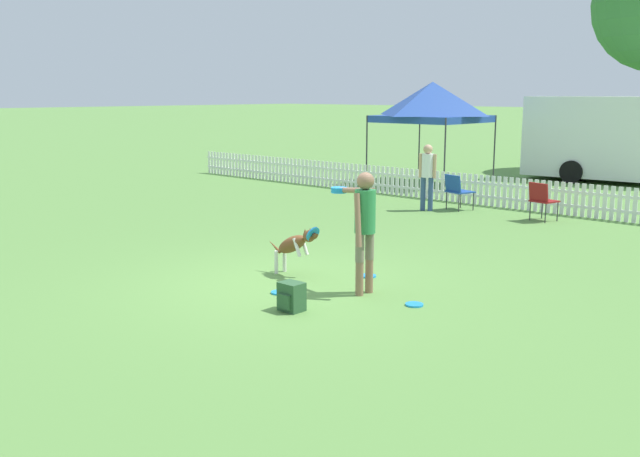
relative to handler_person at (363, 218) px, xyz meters
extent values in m
plane|color=#5B8C42|center=(-1.04, -0.38, -1.04)|extent=(240.00, 240.00, 0.00)
cylinder|color=#8C664C|center=(0.04, -0.11, -0.81)|extent=(0.11, 0.11, 0.46)
cylinder|color=#7A705B|center=(0.04, -0.11, -0.38)|extent=(0.12, 0.12, 0.38)
cylinder|color=#8C664C|center=(0.04, 0.09, -0.81)|extent=(0.11, 0.11, 0.46)
cylinder|color=#7A705B|center=(0.04, 0.09, -0.38)|extent=(0.12, 0.12, 0.38)
cylinder|color=#2D8447|center=(0.04, -0.01, 0.09)|extent=(0.29, 0.29, 0.58)
sphere|color=#8C664C|center=(0.04, -0.01, 0.50)|extent=(0.23, 0.23, 0.23)
cylinder|color=#8C664C|center=(0.09, -0.22, 0.01)|extent=(0.21, 0.18, 0.70)
cylinder|color=#8C664C|center=(-0.30, 0.21, 0.32)|extent=(0.71, 0.17, 0.14)
cylinder|color=#1E8CD8|center=(-0.65, 0.25, 0.26)|extent=(0.23, 0.23, 0.02)
cylinder|color=#1E8CD8|center=(-0.65, 0.25, 0.29)|extent=(0.23, 0.23, 0.02)
cylinder|color=#1E8CD8|center=(-0.65, 0.25, 0.32)|extent=(0.23, 0.23, 0.02)
ellipsoid|color=brown|center=(-1.36, 0.03, -0.56)|extent=(0.62, 0.26, 0.45)
ellipsoid|color=white|center=(-1.36, 0.03, -0.60)|extent=(0.33, 0.14, 0.22)
sphere|color=brown|center=(-1.01, 0.02, -0.39)|extent=(0.18, 0.18, 0.18)
cone|color=brown|center=(-0.93, 0.02, -0.35)|extent=(0.16, 0.10, 0.14)
cylinder|color=#1E8CD8|center=(-0.93, 0.02, -0.35)|extent=(0.13, 0.23, 0.22)
cone|color=brown|center=(-1.04, 0.07, -0.32)|extent=(0.05, 0.05, 0.08)
cone|color=brown|center=(-1.04, -0.03, -0.32)|extent=(0.05, 0.05, 0.08)
cylinder|color=white|center=(-1.62, 0.12, -0.86)|extent=(0.06, 0.06, 0.35)
cylinder|color=white|center=(-1.63, -0.05, -0.86)|extent=(0.06, 0.06, 0.35)
cylinder|color=white|center=(-1.18, 0.10, -0.57)|extent=(0.17, 0.06, 0.27)
cylinder|color=white|center=(-1.19, -0.05, -0.57)|extent=(0.17, 0.06, 0.27)
cone|color=brown|center=(-1.75, 0.04, -0.65)|extent=(0.28, 0.06, 0.19)
cylinder|color=#1E8CD8|center=(0.85, 0.00, -1.02)|extent=(0.23, 0.23, 0.02)
cylinder|color=#1E8CD8|center=(-0.49, 0.74, -1.02)|extent=(0.23, 0.23, 0.02)
cylinder|color=#1E8CD8|center=(-0.82, -0.77, -1.02)|extent=(0.23, 0.23, 0.02)
cube|color=#2D5633|center=(-0.15, -1.21, -0.86)|extent=(0.30, 0.23, 0.36)
cube|color=#2D5633|center=(-0.15, -1.35, -0.89)|extent=(0.21, 0.04, 0.18)
cube|color=white|center=(-1.04, 7.93, -0.82)|extent=(24.29, 0.04, 0.06)
cube|color=white|center=(-1.04, 7.93, -0.51)|extent=(24.29, 0.04, 0.06)
cube|color=white|center=(-13.11, 7.93, -0.67)|extent=(0.09, 0.02, 0.73)
cube|color=white|center=(-12.95, 7.93, -0.67)|extent=(0.09, 0.02, 0.73)
cube|color=white|center=(-12.79, 7.93, -0.67)|extent=(0.09, 0.02, 0.73)
cube|color=white|center=(-12.64, 7.93, -0.67)|extent=(0.09, 0.02, 0.73)
cube|color=white|center=(-12.48, 7.93, -0.67)|extent=(0.09, 0.02, 0.73)
cube|color=white|center=(-12.32, 7.93, -0.67)|extent=(0.09, 0.02, 0.73)
cube|color=white|center=(-12.17, 7.93, -0.67)|extent=(0.09, 0.02, 0.73)
cube|color=white|center=(-12.01, 7.93, -0.67)|extent=(0.09, 0.02, 0.73)
cube|color=white|center=(-11.85, 7.93, -0.67)|extent=(0.09, 0.02, 0.73)
cube|color=white|center=(-11.70, 7.93, -0.67)|extent=(0.09, 0.02, 0.73)
cube|color=white|center=(-11.54, 7.93, -0.67)|extent=(0.09, 0.02, 0.73)
cube|color=white|center=(-11.38, 7.93, -0.67)|extent=(0.09, 0.02, 0.73)
cube|color=white|center=(-11.23, 7.93, -0.67)|extent=(0.09, 0.02, 0.73)
cube|color=white|center=(-11.07, 7.93, -0.67)|extent=(0.09, 0.02, 0.73)
cube|color=white|center=(-10.91, 7.93, -0.67)|extent=(0.09, 0.02, 0.73)
cube|color=white|center=(-10.76, 7.93, -0.67)|extent=(0.09, 0.02, 0.73)
cube|color=white|center=(-10.60, 7.93, -0.67)|extent=(0.09, 0.02, 0.73)
cube|color=white|center=(-10.44, 7.93, -0.67)|extent=(0.09, 0.02, 0.73)
cube|color=white|center=(-10.29, 7.93, -0.67)|extent=(0.09, 0.02, 0.73)
cube|color=white|center=(-10.13, 7.93, -0.67)|extent=(0.09, 0.02, 0.73)
cube|color=white|center=(-9.97, 7.93, -0.67)|extent=(0.09, 0.02, 0.73)
cube|color=white|center=(-9.82, 7.93, -0.67)|extent=(0.09, 0.02, 0.73)
cube|color=white|center=(-9.66, 7.93, -0.67)|extent=(0.09, 0.02, 0.73)
cube|color=white|center=(-9.50, 7.93, -0.67)|extent=(0.09, 0.02, 0.73)
cube|color=white|center=(-9.35, 7.93, -0.67)|extent=(0.09, 0.02, 0.73)
cube|color=white|center=(-9.19, 7.93, -0.67)|extent=(0.09, 0.02, 0.73)
cube|color=white|center=(-9.03, 7.93, -0.67)|extent=(0.09, 0.02, 0.73)
cube|color=white|center=(-8.87, 7.93, -0.67)|extent=(0.09, 0.02, 0.73)
cube|color=white|center=(-8.72, 7.93, -0.67)|extent=(0.09, 0.02, 0.73)
cube|color=white|center=(-8.56, 7.93, -0.67)|extent=(0.09, 0.02, 0.73)
cube|color=white|center=(-8.40, 7.93, -0.67)|extent=(0.09, 0.02, 0.73)
cube|color=white|center=(-8.25, 7.93, -0.67)|extent=(0.09, 0.02, 0.73)
cube|color=white|center=(-8.09, 7.93, -0.67)|extent=(0.09, 0.02, 0.73)
cube|color=white|center=(-7.93, 7.93, -0.67)|extent=(0.09, 0.02, 0.73)
cube|color=white|center=(-7.78, 7.93, -0.67)|extent=(0.09, 0.02, 0.73)
cube|color=white|center=(-7.62, 7.93, -0.67)|extent=(0.09, 0.02, 0.73)
cube|color=white|center=(-7.46, 7.93, -0.67)|extent=(0.09, 0.02, 0.73)
cube|color=white|center=(-7.31, 7.93, -0.67)|extent=(0.09, 0.02, 0.73)
cube|color=white|center=(-7.15, 7.93, -0.67)|extent=(0.09, 0.02, 0.73)
cube|color=white|center=(-6.99, 7.93, -0.67)|extent=(0.09, 0.02, 0.73)
cube|color=white|center=(-6.84, 7.93, -0.67)|extent=(0.09, 0.02, 0.73)
cube|color=white|center=(-6.68, 7.93, -0.67)|extent=(0.09, 0.02, 0.73)
cube|color=white|center=(-6.52, 7.93, -0.67)|extent=(0.09, 0.02, 0.73)
cube|color=white|center=(-6.37, 7.93, -0.67)|extent=(0.09, 0.02, 0.73)
cube|color=white|center=(-6.21, 7.93, -0.67)|extent=(0.09, 0.02, 0.73)
cube|color=white|center=(-6.05, 7.93, -0.67)|extent=(0.09, 0.02, 0.73)
cube|color=white|center=(-5.90, 7.93, -0.67)|extent=(0.09, 0.02, 0.73)
cube|color=white|center=(-5.74, 7.93, -0.67)|extent=(0.09, 0.02, 0.73)
cube|color=white|center=(-5.58, 7.93, -0.67)|extent=(0.09, 0.02, 0.73)
cube|color=white|center=(-5.43, 7.93, -0.67)|extent=(0.09, 0.02, 0.73)
cube|color=white|center=(-5.27, 7.93, -0.67)|extent=(0.09, 0.02, 0.73)
cube|color=white|center=(-5.11, 7.93, -0.67)|extent=(0.09, 0.02, 0.73)
cube|color=white|center=(-4.96, 7.93, -0.67)|extent=(0.09, 0.02, 0.73)
cube|color=white|center=(-4.80, 7.93, -0.67)|extent=(0.09, 0.02, 0.73)
cube|color=white|center=(-4.64, 7.93, -0.67)|extent=(0.09, 0.02, 0.73)
cube|color=white|center=(-4.49, 7.93, -0.67)|extent=(0.09, 0.02, 0.73)
cube|color=white|center=(-4.33, 7.93, -0.67)|extent=(0.09, 0.02, 0.73)
cube|color=white|center=(-4.17, 7.93, -0.67)|extent=(0.09, 0.02, 0.73)
cube|color=white|center=(-4.02, 7.93, -0.67)|extent=(0.09, 0.02, 0.73)
cube|color=white|center=(-3.86, 7.93, -0.67)|extent=(0.09, 0.02, 0.73)
cube|color=white|center=(-3.70, 7.93, -0.67)|extent=(0.09, 0.02, 0.73)
cube|color=white|center=(-3.55, 7.93, -0.67)|extent=(0.09, 0.02, 0.73)
cube|color=white|center=(-3.39, 7.93, -0.67)|extent=(0.09, 0.02, 0.73)
cube|color=white|center=(-3.23, 7.93, -0.67)|extent=(0.09, 0.02, 0.73)
cube|color=white|center=(-3.08, 7.93, -0.67)|extent=(0.09, 0.02, 0.73)
cube|color=white|center=(-2.92, 7.93, -0.67)|extent=(0.09, 0.02, 0.73)
cube|color=white|center=(-2.76, 7.93, -0.67)|extent=(0.09, 0.02, 0.73)
cube|color=white|center=(-2.61, 7.93, -0.67)|extent=(0.09, 0.02, 0.73)
cube|color=white|center=(-2.45, 7.93, -0.67)|extent=(0.09, 0.02, 0.73)
cube|color=white|center=(-2.29, 7.93, -0.67)|extent=(0.09, 0.02, 0.73)
cube|color=white|center=(-2.14, 7.93, -0.67)|extent=(0.09, 0.02, 0.73)
cube|color=white|center=(-1.98, 7.93, -0.67)|extent=(0.09, 0.02, 0.73)
cube|color=white|center=(-1.82, 7.93, -0.67)|extent=(0.09, 0.02, 0.73)
cube|color=white|center=(-1.67, 7.93, -0.67)|extent=(0.09, 0.02, 0.73)
cube|color=white|center=(-1.51, 7.93, -0.67)|extent=(0.09, 0.02, 0.73)
cube|color=white|center=(-1.35, 7.93, -0.67)|extent=(0.09, 0.02, 0.73)
cube|color=white|center=(-1.20, 7.93, -0.67)|extent=(0.09, 0.02, 0.73)
cube|color=white|center=(-1.04, 7.93, -0.67)|extent=(0.09, 0.02, 0.73)
cube|color=white|center=(-0.88, 7.93, -0.67)|extent=(0.09, 0.02, 0.73)
cube|color=white|center=(-0.73, 7.93, -0.67)|extent=(0.09, 0.02, 0.73)
cube|color=white|center=(-0.57, 7.93, -0.67)|extent=(0.09, 0.02, 0.73)
cube|color=white|center=(-0.41, 7.93, -0.67)|extent=(0.09, 0.02, 0.73)
cube|color=white|center=(-0.26, 7.93, -0.67)|extent=(0.09, 0.02, 0.73)
cube|color=white|center=(-0.10, 7.93, -0.67)|extent=(0.09, 0.02, 0.73)
cube|color=white|center=(0.06, 7.93, -0.67)|extent=(0.09, 0.02, 0.73)
cube|color=white|center=(0.21, 7.93, -0.67)|extent=(0.09, 0.02, 0.73)
cube|color=white|center=(0.37, 7.93, -0.67)|extent=(0.09, 0.02, 0.73)
cube|color=white|center=(0.53, 7.93, -0.67)|extent=(0.09, 0.02, 0.73)
cube|color=white|center=(0.69, 7.93, -0.67)|extent=(0.09, 0.02, 0.73)
cube|color=white|center=(0.84, 7.93, -0.67)|extent=(0.09, 0.02, 0.73)
cylinder|color=#333338|center=(-2.48, 7.10, -0.82)|extent=(0.02, 0.02, 0.42)
cylinder|color=#333338|center=(-2.89, 7.22, -0.82)|extent=(0.02, 0.02, 0.42)
cylinder|color=#333338|center=(-2.61, 6.68, -0.82)|extent=(0.02, 0.02, 0.42)
cylinder|color=#333338|center=(-3.02, 6.81, -0.82)|extent=(0.02, 0.02, 0.42)
cube|color=#1E4799|center=(-2.75, 6.95, -0.61)|extent=(0.64, 0.64, 0.03)
cube|color=#1E4799|center=(-2.82, 6.73, -0.41)|extent=(0.51, 0.23, 0.40)
cylinder|color=#333338|center=(-0.44, 7.06, -0.83)|extent=(0.02, 0.02, 0.42)
cylinder|color=#333338|center=(-0.82, 7.15, -0.83)|extent=(0.02, 0.02, 0.42)
cylinder|color=#333338|center=(-0.52, 6.68, -0.83)|extent=(0.02, 0.02, 0.42)
cylinder|color=#333338|center=(-0.91, 6.76, -0.83)|extent=(0.02, 0.02, 0.42)
cube|color=maroon|center=(-0.67, 6.91, -0.61)|extent=(0.56, 0.56, 0.03)
cube|color=maroon|center=(-0.72, 6.71, -0.41)|extent=(0.47, 0.19, 0.40)
cylinder|color=#333338|center=(-7.28, 9.14, -0.03)|extent=(0.04, 0.04, 2.02)
cylinder|color=#333338|center=(-4.59, 9.14, -0.03)|extent=(0.04, 0.04, 2.02)
cylinder|color=#333338|center=(-7.28, 11.82, -0.03)|extent=(0.04, 0.04, 2.02)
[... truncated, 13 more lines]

